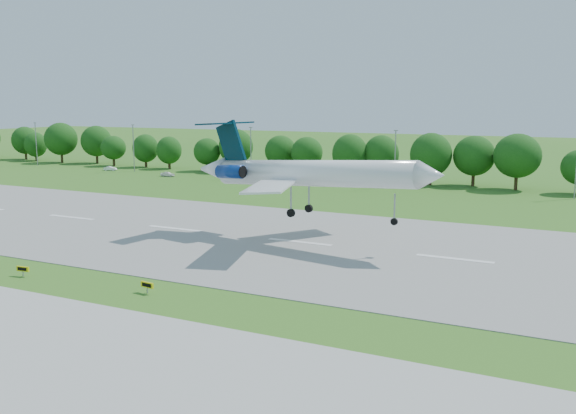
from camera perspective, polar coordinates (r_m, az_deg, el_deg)
The scene contains 9 objects.
ground at distance 75.78m, azimuth -21.39°, elevation -5.18°, with size 600.00×600.00×0.00m, color #2B671B.
runway at distance 93.81m, azimuth -10.04°, elevation -1.92°, with size 400.00×45.00×0.08m, color gray.
tree_line at distance 151.57m, azimuth 5.18°, elevation 4.83°, with size 288.40×8.40×10.40m.
light_poles at distance 143.32m, azimuth 2.78°, elevation 4.65°, with size 175.90×0.25×12.19m.
airliner at distance 82.36m, azimuth 1.15°, elevation 3.13°, with size 36.51×26.34×12.06m.
taxi_sign_centre at distance 73.17m, azimuth -22.51°, elevation -5.12°, with size 1.55×0.36×1.08m.
taxi_sign_right at distance 63.32m, azimuth -12.42°, elevation -6.79°, with size 1.59×0.38×1.11m.
service_vehicle_a at distance 175.76m, azimuth -15.52°, elevation 3.31°, with size 1.18×3.37×1.11m, color white.
service_vehicle_b at distance 158.93m, azimuth -10.65°, elevation 2.89°, with size 1.41×3.49×1.19m, color white.
Camera 1 is at (55.14, -48.67, 18.29)m, focal length 40.00 mm.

